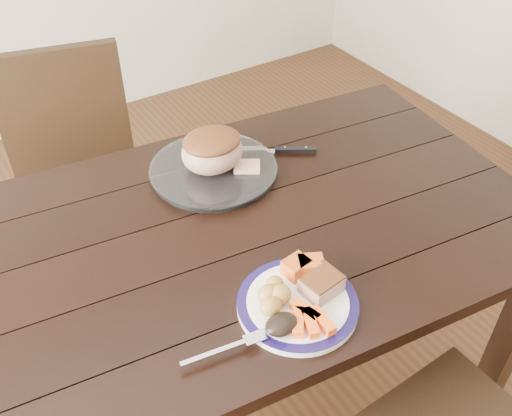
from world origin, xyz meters
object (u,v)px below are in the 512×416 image
serving_platter (214,171)px  roast_joint (212,152)px  dinner_plate (298,305)px  pork_slice (321,285)px  chair_far (78,174)px  dining_table (225,257)px  fork (231,347)px  carving_knife (282,150)px

serving_platter → roast_joint: 0.06m
dinner_plate → pork_slice: (0.06, -0.00, 0.03)m
chair_far → dinner_plate: 1.07m
dining_table → serving_platter: serving_platter is taller
fork → roast_joint: 0.60m
pork_slice → roast_joint: 0.52m
chair_far → roast_joint: 0.65m
chair_far → roast_joint: (0.25, -0.52, 0.30)m
chair_far → dining_table: bearing=115.3°
dining_table → fork: 0.38m
carving_knife → fork: bearing=-100.5°
chair_far → dinner_plate: chair_far is taller
chair_far → pork_slice: (0.23, -1.03, 0.26)m
roast_joint → dining_table: bearing=-113.1°
pork_slice → roast_joint: (0.03, 0.52, 0.03)m
serving_platter → fork: (-0.26, -0.54, 0.01)m
pork_slice → carving_knife: (0.24, 0.50, -0.03)m
dining_table → pork_slice: size_ratio=20.85×
pork_slice → fork: (-0.24, -0.02, -0.02)m
fork → roast_joint: bearing=72.5°
dinner_plate → carving_knife: dinner_plate is taller
dinner_plate → pork_slice: size_ratio=3.18×
dining_table → dinner_plate: size_ratio=6.56×
dinner_plate → pork_slice: bearing=-4.8°
roast_joint → pork_slice: bearing=-92.8°
dining_table → fork: size_ratio=9.50×
chair_far → serving_platter: size_ratio=2.72×
dining_table → chair_far: size_ratio=1.82×
fork → carving_knife: bearing=55.9°
chair_far → dinner_plate: bearing=112.4°
serving_platter → roast_joint: bearing=0.0°
carving_knife → roast_joint: bearing=-151.8°
carving_knife → serving_platter: bearing=-151.8°
pork_slice → carving_knife: bearing=64.0°
dining_table → serving_platter: size_ratio=4.96×
dinner_plate → pork_slice: 0.07m
chair_far → fork: 1.08m
chair_far → serving_platter: (0.25, -0.52, 0.23)m
dining_table → pork_slice: (0.07, -0.30, 0.13)m
pork_slice → fork: bearing=-175.3°
serving_platter → roast_joint: roast_joint is taller
dining_table → dinner_plate: dinner_plate is taller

